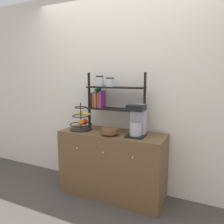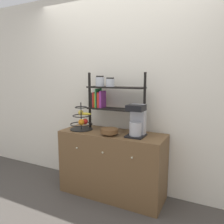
% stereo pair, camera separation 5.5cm
% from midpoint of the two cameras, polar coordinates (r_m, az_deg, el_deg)
% --- Properties ---
extents(ground_plane, '(12.00, 12.00, 0.00)m').
position_cam_midpoint_polar(ground_plane, '(2.82, -2.83, -22.74)').
color(ground_plane, '#47423D').
extents(wall_back, '(7.00, 0.05, 2.60)m').
position_cam_midpoint_polar(wall_back, '(2.87, 1.90, 5.38)').
color(wall_back, silver).
rests_on(wall_back, ground_plane).
extents(sideboard, '(1.30, 0.50, 0.81)m').
position_cam_midpoint_polar(sideboard, '(2.82, -0.55, -13.39)').
color(sideboard, brown).
rests_on(sideboard, ground_plane).
extents(coffee_maker, '(0.20, 0.24, 0.37)m').
position_cam_midpoint_polar(coffee_maker, '(2.52, 5.96, -2.18)').
color(coffee_maker, black).
rests_on(coffee_maker, sideboard).
extents(fruit_stand, '(0.29, 0.29, 0.35)m').
position_cam_midpoint_polar(fruit_stand, '(2.84, -8.47, -2.32)').
color(fruit_stand, black).
rests_on(fruit_stand, sideboard).
extents(wooden_bowl, '(0.20, 0.20, 0.08)m').
position_cam_midpoint_polar(wooden_bowl, '(2.57, -1.24, -5.05)').
color(wooden_bowl, brown).
rests_on(wooden_bowl, sideboard).
extents(shelf_hutch, '(0.78, 0.20, 0.73)m').
position_cam_midpoint_polar(shelf_hutch, '(2.75, -1.68, 4.42)').
color(shelf_hutch, black).
rests_on(shelf_hutch, sideboard).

